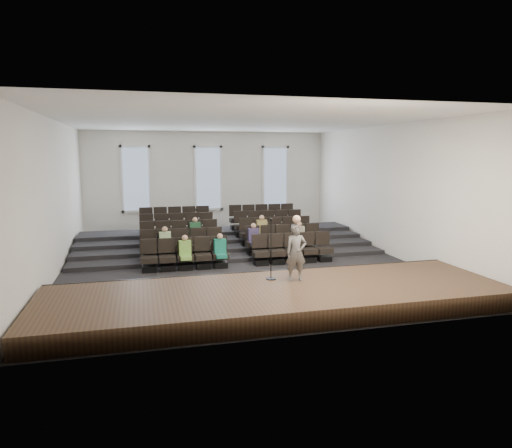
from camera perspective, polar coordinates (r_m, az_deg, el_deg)
The scene contains 14 objects.
ground at distance 16.61m, azimuth -2.35°, elevation -4.80°, with size 14.00×14.00×0.00m, color black.
ceiling at distance 16.19m, azimuth -2.46°, elevation 12.72°, with size 12.00×14.00×0.02m, color white.
wall_back at distance 23.11m, azimuth -6.02°, elevation 5.23°, with size 12.00×0.04×5.00m, color white.
wall_front at distance 9.49m, azimuth 6.38°, elevation 0.37°, with size 12.00×0.04×5.00m, color white.
wall_left at distance 16.09m, azimuth -23.91°, elevation 3.06°, with size 0.04×14.00×5.00m, color white.
wall_right at distance 18.41m, azimuth 16.30°, elevation 4.07°, with size 0.04×14.00×5.00m, color white.
stage at distance 11.78m, azimuth 2.86°, elevation -9.20°, with size 11.80×3.60×0.50m, color #43301C.
stage_lip at distance 13.41m, azimuth 0.62°, elevation -6.97°, with size 11.80×0.06×0.52m, color black.
risers at distance 19.61m, azimuth -4.28°, elevation -2.14°, with size 11.80×4.80×0.60m.
seating_rows at distance 17.94m, azimuth -3.39°, elevation -1.57°, with size 6.80×4.70×1.67m.
windows at distance 23.03m, azimuth -6.00°, elevation 5.71°, with size 8.44×0.10×3.24m.
audience at distance 16.82m, azimuth -3.60°, elevation -1.75°, with size 5.45×2.64×1.10m.
speaker at distance 12.27m, azimuth 5.04°, elevation -3.57°, with size 0.56×0.37×1.53m, color #575452.
mic_stand at distance 12.42m, azimuth 1.89°, elevation -4.66°, with size 0.28×0.28×1.68m.
Camera 1 is at (-3.33, -15.80, 3.86)m, focal length 32.00 mm.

